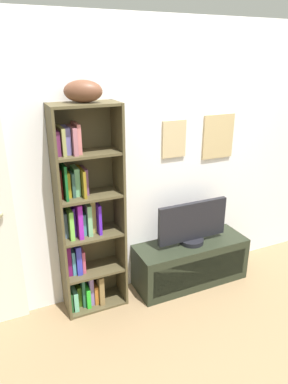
# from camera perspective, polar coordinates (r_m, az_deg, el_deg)

# --- Properties ---
(ground) EXTENTS (5.20, 5.20, 0.04)m
(ground) POSITION_cam_1_polar(r_m,az_deg,el_deg) (2.84, 12.76, -25.29)
(ground) COLOR olive
(back_wall) EXTENTS (4.80, 0.08, 2.33)m
(back_wall) POSITION_cam_1_polar(r_m,az_deg,el_deg) (3.05, 1.95, 4.96)
(back_wall) COLOR silver
(back_wall) RESTS_ON ground
(bookshelf) EXTENTS (0.51, 0.27, 1.71)m
(bookshelf) POSITION_cam_1_polar(r_m,az_deg,el_deg) (2.84, -9.76, -4.64)
(bookshelf) COLOR #494028
(bookshelf) RESTS_ON ground
(football) EXTENTS (0.31, 0.26, 0.16)m
(football) POSITION_cam_1_polar(r_m,az_deg,el_deg) (2.55, -9.91, 15.86)
(football) COLOR brown
(football) RESTS_ON bookshelf
(tv_stand) EXTENTS (1.06, 0.38, 0.41)m
(tv_stand) POSITION_cam_1_polar(r_m,az_deg,el_deg) (3.39, 7.58, -11.25)
(tv_stand) COLOR black
(tv_stand) RESTS_ON ground
(television) EXTENTS (0.68, 0.22, 0.40)m
(television) POSITION_cam_1_polar(r_m,az_deg,el_deg) (3.20, 7.91, -5.14)
(television) COLOR black
(television) RESTS_ON tv_stand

